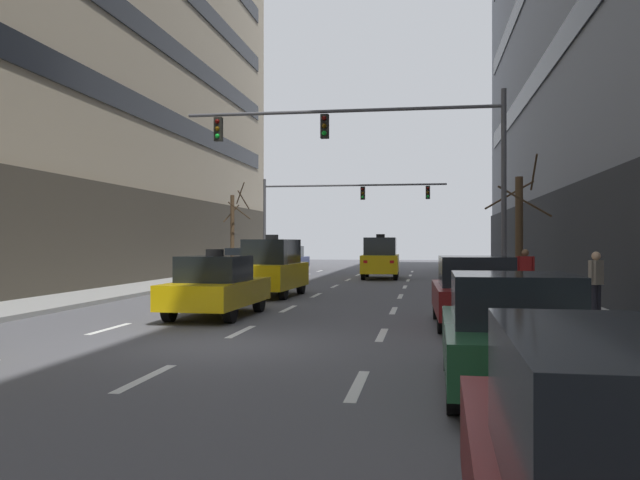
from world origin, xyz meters
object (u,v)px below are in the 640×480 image
Objects in this scene: taxi_driving_2 at (272,268)px; traffic_signal_0 at (389,150)px; car_driving_3 at (247,265)px; car_driving_0 at (289,260)px; pedestrian_1 at (525,272)px; taxi_driving_4 at (380,258)px; pedestrian_0 at (596,280)px; car_parked_1 at (512,334)px; traffic_signal_1 at (331,203)px; street_tree_0 at (519,231)px; taxi_driving_5 at (217,287)px; car_parked_2 at (475,292)px; street_tree_2 at (233,231)px.

taxi_driving_2 is 5.94m from traffic_signal_0.
traffic_signal_0 reaches higher than car_driving_3.
pedestrian_1 reaches higher than car_driving_0.
taxi_driving_4 reaches higher than pedestrian_0.
pedestrian_0 reaches higher than car_parked_1.
street_tree_0 is (9.46, -18.11, -2.18)m from traffic_signal_1.
pedestrian_0 reaches higher than car_driving_3.
car_driving_0 is 1.08× the size of car_parked_1.
car_parked_1 is (6.56, -7.79, -0.02)m from taxi_driving_5.
street_tree_0 reaches higher than taxi_driving_4.
traffic_signal_1 reaches higher than car_parked_1.
taxi_driving_5 is at bearing -89.50° from taxi_driving_2.
taxi_driving_2 is 1.03× the size of car_parked_1.
street_tree_2 is (-12.38, 21.95, 1.82)m from car_parked_2.
traffic_signal_1 is at bearing 111.36° from pedestrian_0.
street_tree_0 is at bearing -30.75° from car_driving_3.
car_parked_2 is 9.17m from street_tree_0.
car_parked_2 is at bearing -71.35° from traffic_signal_0.
traffic_signal_0 reaches higher than car_parked_2.
traffic_signal_1 is at bearing 103.89° from traffic_signal_0.
taxi_driving_4 is (6.19, -5.58, 0.26)m from car_driving_0.
car_parked_1 is 34.68m from traffic_signal_1.
car_parked_1 is (9.73, -32.11, -0.07)m from car_driving_0.
car_parked_1 is at bearing -90.02° from car_parked_2.
street_tree_0 reaches higher than taxi_driving_2.
pedestrian_0 is at bearing -35.02° from taxi_driving_2.
taxi_driving_2 is 11.62m from pedestrian_0.
pedestrian_0 reaches higher than car_parked_2.
pedestrian_1 reaches higher than car_parked_2.
traffic_signal_0 is at bearing -6.88° from taxi_driving_2.
taxi_driving_2 is 0.81× the size of street_tree_2.
street_tree_2 reaches higher than taxi_driving_5.
taxi_driving_4 is at bearing 117.58° from street_tree_0.
taxi_driving_5 is 11.81m from street_tree_0.
street_tree_2 is at bearing 119.43° from car_parked_2.
traffic_signal_0 is at bearing -76.11° from traffic_signal_1.
pedestrian_1 reaches higher than car_parked_1.
street_tree_0 is (5.72, -10.95, 1.26)m from taxi_driving_4.
traffic_signal_1 reaches higher than street_tree_0.
car_parked_2 is 0.83× the size of street_tree_2.
street_tree_2 is at bearing 112.62° from car_driving_3.
traffic_signal_0 is 18.14m from street_tree_2.
car_driving_3 is 15.33m from taxi_driving_5.
car_driving_0 is at bearing 51.78° from street_tree_2.
street_tree_2 is 3.34× the size of pedestrian_0.
traffic_signal_1 is at bearing 105.16° from car_parked_2.
car_parked_2 is 2.73× the size of pedestrian_1.
pedestrian_1 is at bearing 81.05° from car_parked_1.
pedestrian_0 is at bearing -54.06° from street_tree_2.
traffic_signal_1 reaches higher than car_driving_0.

